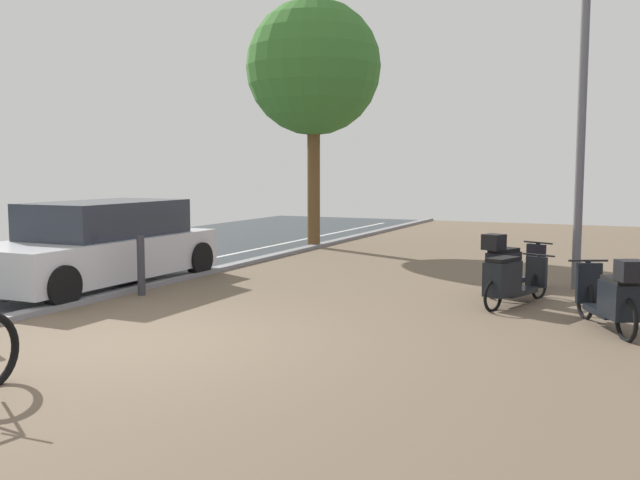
# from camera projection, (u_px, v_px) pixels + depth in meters

# --- Properties ---
(ground) EXTENTS (21.00, 40.00, 0.13)m
(ground) POSITION_uv_depth(u_px,v_px,m) (260.00, 358.00, 7.36)
(ground) COLOR #2D3439
(scooter_near) EXTENTS (0.95, 1.61, 0.97)m
(scooter_near) POSITION_uv_depth(u_px,v_px,m) (612.00, 297.00, 8.39)
(scooter_near) COLOR black
(scooter_near) RESTS_ON ground
(scooter_mid) EXTENTS (0.85, 1.72, 0.75)m
(scooter_mid) POSITION_uv_depth(u_px,v_px,m) (510.00, 280.00, 10.00)
(scooter_mid) COLOR black
(scooter_mid) RESTS_ON ground
(scooter_extra) EXTENTS (0.93, 1.70, 1.01)m
(scooter_extra) POSITION_uv_depth(u_px,v_px,m) (510.00, 266.00, 10.99)
(scooter_extra) COLOR black
(scooter_extra) RESTS_ON ground
(parked_car_near) EXTENTS (1.95, 4.44, 1.43)m
(parked_car_near) POSITION_uv_depth(u_px,v_px,m) (101.00, 245.00, 11.80)
(parked_car_near) COLOR silver
(parked_car_near) RESTS_ON ground
(lamp_post) EXTENTS (0.20, 0.52, 6.40)m
(lamp_post) POSITION_uv_depth(u_px,v_px,m) (583.00, 72.00, 11.17)
(lamp_post) COLOR slate
(lamp_post) RESTS_ON ground
(street_tree) EXTENTS (3.35, 3.35, 6.17)m
(street_tree) POSITION_uv_depth(u_px,v_px,m) (314.00, 68.00, 17.26)
(street_tree) COLOR brown
(street_tree) RESTS_ON ground
(bollard_far) EXTENTS (0.12, 0.12, 0.94)m
(bollard_far) POSITION_uv_depth(u_px,v_px,m) (141.00, 266.00, 10.89)
(bollard_far) COLOR #38383D
(bollard_far) RESTS_ON ground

